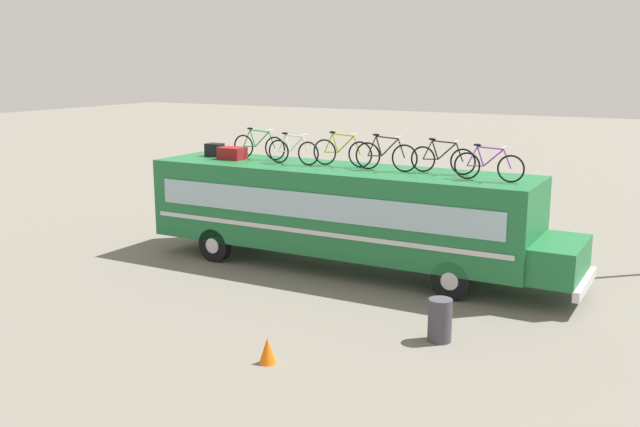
% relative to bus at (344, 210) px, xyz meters
% --- Properties ---
extents(ground_plane, '(120.00, 120.00, 0.00)m').
position_rel_bus_xyz_m(ground_plane, '(-0.21, 0.00, -1.65)').
color(ground_plane, slate).
extents(bus, '(12.00, 2.59, 2.80)m').
position_rel_bus_xyz_m(bus, '(0.00, 0.00, 0.00)').
color(bus, '#1E6B38').
rests_on(bus, ground).
extents(luggage_bag_1, '(0.48, 0.39, 0.39)m').
position_rel_bus_xyz_m(luggage_bag_1, '(-4.53, 0.29, 1.34)').
color(luggage_bag_1, black).
rests_on(luggage_bag_1, bus).
extents(luggage_bag_2, '(0.73, 0.54, 0.35)m').
position_rel_bus_xyz_m(luggage_bag_2, '(-3.67, -0.01, 1.32)').
color(luggage_bag_2, maroon).
rests_on(luggage_bag_2, bus).
extents(rooftop_bicycle_1, '(1.78, 0.44, 0.91)m').
position_rel_bus_xyz_m(rooftop_bicycle_1, '(-3.01, 0.41, 1.53)').
color(rooftop_bicycle_1, black).
rests_on(rooftop_bicycle_1, bus).
extents(rooftop_bicycle_2, '(1.62, 0.44, 0.88)m').
position_rel_bus_xyz_m(rooftop_bicycle_2, '(-1.58, -0.05, 1.52)').
color(rooftop_bicycle_2, black).
rests_on(rooftop_bicycle_2, bus).
extents(rooftop_bicycle_3, '(1.79, 0.44, 0.94)m').
position_rel_bus_xyz_m(rooftop_bicycle_3, '(-0.21, 0.26, 1.54)').
color(rooftop_bicycle_3, black).
rests_on(rooftop_bicycle_3, bus).
extents(rooftop_bicycle_4, '(1.77, 0.44, 0.95)m').
position_rel_bus_xyz_m(rooftop_bicycle_4, '(1.16, 0.09, 1.55)').
color(rooftop_bicycle_4, black).
rests_on(rooftop_bicycle_4, bus).
extents(rooftop_bicycle_5, '(1.73, 0.44, 0.89)m').
position_rel_bus_xyz_m(rooftop_bicycle_5, '(2.62, 0.34, 1.52)').
color(rooftop_bicycle_5, black).
rests_on(rooftop_bicycle_5, bus).
extents(rooftop_bicycle_6, '(1.72, 0.44, 0.88)m').
position_rel_bus_xyz_m(rooftop_bicycle_6, '(3.97, -0.24, 1.52)').
color(rooftop_bicycle_6, black).
rests_on(rooftop_bicycle_6, bus).
extents(trash_bin, '(0.49, 0.49, 0.89)m').
position_rel_bus_xyz_m(trash_bin, '(4.11, -3.77, -1.20)').
color(trash_bin, '#3F3F47').
rests_on(trash_bin, ground).
extents(traffic_cone, '(0.33, 0.33, 0.52)m').
position_rel_bus_xyz_m(traffic_cone, '(1.64, -6.41, -1.39)').
color(traffic_cone, orange).
rests_on(traffic_cone, ground).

